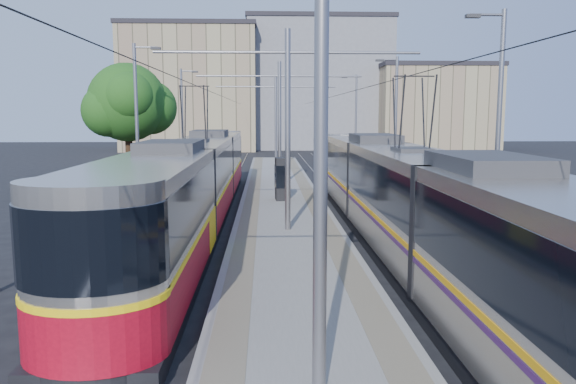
{
  "coord_description": "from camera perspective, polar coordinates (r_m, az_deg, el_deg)",
  "views": [
    {
      "loc": [
        -0.75,
        -11.73,
        4.38
      ],
      "look_at": [
        0.02,
        8.37,
        1.6
      ],
      "focal_mm": 35.0,
      "sensor_mm": 36.0,
      "label": 1
    }
  ],
  "objects": [
    {
      "name": "catenary",
      "position": [
        25.9,
        -0.56,
        8.19
      ],
      "size": [
        9.2,
        70.0,
        7.0
      ],
      "color": "slate",
      "rests_on": "platform"
    },
    {
      "name": "shelter",
      "position": [
        26.92,
        -0.7,
        1.45
      ],
      "size": [
        0.63,
        0.96,
        2.04
      ],
      "rotation": [
        0.0,
        0.0,
        0.07
      ],
      "color": "black",
      "rests_on": "platform"
    },
    {
      "name": "building_right",
      "position": [
        72.76,
        14.51,
        8.31
      ],
      "size": [
        14.28,
        10.2,
        10.48
      ],
      "color": "tan",
      "rests_on": "ground"
    },
    {
      "name": "tactile_strip_left",
      "position": [
        29.03,
        -3.57,
        -0.21
      ],
      "size": [
        0.7,
        50.0,
        0.01
      ],
      "primitive_type": "cube",
      "color": "gray",
      "rests_on": "platform"
    },
    {
      "name": "tram_left",
      "position": [
        23.04,
        -9.3,
        1.11
      ],
      "size": [
        2.43,
        29.19,
        5.5
      ],
      "color": "black",
      "rests_on": "ground"
    },
    {
      "name": "ground",
      "position": [
        12.55,
        1.4,
        -12.57
      ],
      "size": [
        160.0,
        160.0,
        0.0
      ],
      "primitive_type": "plane",
      "color": "black",
      "rests_on": "ground"
    },
    {
      "name": "tree",
      "position": [
        34.96,
        -15.45,
        8.61
      ],
      "size": [
        5.09,
        4.71,
        7.4
      ],
      "color": "#382314",
      "rests_on": "ground"
    },
    {
      "name": "street_lamps",
      "position": [
        32.74,
        -0.91,
        7.52
      ],
      "size": [
        15.18,
        38.22,
        8.0
      ],
      "color": "slate",
      "rests_on": "ground"
    },
    {
      "name": "tram_right",
      "position": [
        17.37,
        12.33,
        -0.67
      ],
      "size": [
        2.43,
        28.85,
        5.5
      ],
      "color": "black",
      "rests_on": "ground"
    },
    {
      "name": "building_centre",
      "position": [
        76.13,
        2.93,
        10.79
      ],
      "size": [
        18.36,
        14.28,
        16.52
      ],
      "color": "gray",
      "rests_on": "ground"
    },
    {
      "name": "platform",
      "position": [
        29.05,
        -0.71,
        -0.5
      ],
      "size": [
        4.0,
        50.0,
        0.3
      ],
      "primitive_type": "cube",
      "color": "gray",
      "rests_on": "ground"
    },
    {
      "name": "building_left",
      "position": [
        72.4,
        -9.71,
        10.29
      ],
      "size": [
        16.32,
        12.24,
        15.11
      ],
      "color": "tan",
      "rests_on": "ground"
    },
    {
      "name": "tactile_strip_right",
      "position": [
        29.1,
        2.15,
        -0.18
      ],
      "size": [
        0.7,
        50.0,
        0.01
      ],
      "primitive_type": "cube",
      "color": "gray",
      "rests_on": "platform"
    },
    {
      "name": "rails",
      "position": [
        29.07,
        -0.71,
        -0.77
      ],
      "size": [
        8.71,
        70.0,
        0.03
      ],
      "color": "gray",
      "rests_on": "ground"
    }
  ]
}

